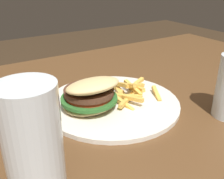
# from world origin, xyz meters

# --- Properties ---
(meal_plate_near) EXTENTS (0.32, 0.32, 0.09)m
(meal_plate_near) POSITION_xyz_m (-0.08, -0.09, 0.76)
(meal_plate_near) COLOR silver
(meal_plate_near) RESTS_ON dining_table
(beer_glass) EXTENTS (0.08, 0.08, 0.16)m
(beer_glass) POSITION_xyz_m (0.12, 0.06, 0.81)
(beer_glass) COLOR silver
(beer_glass) RESTS_ON dining_table
(spoon) EXTENTS (0.13, 0.12, 0.01)m
(spoon) POSITION_xyz_m (0.09, -0.19, 0.74)
(spoon) COLOR silver
(spoon) RESTS_ON dining_table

